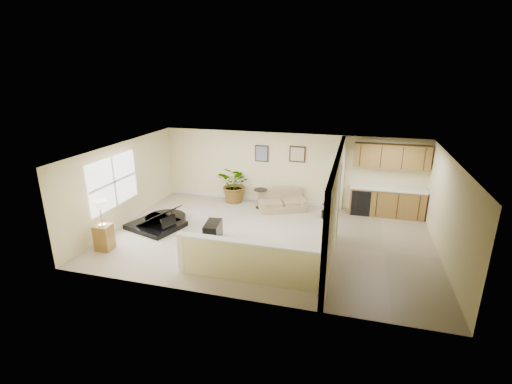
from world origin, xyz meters
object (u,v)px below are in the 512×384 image
(piano, at_px, (156,208))
(palm_plant, at_px, (235,185))
(lamp_stand, at_px, (103,229))
(loveseat, at_px, (282,200))
(accent_table, at_px, (260,196))
(piano_bench, at_px, (213,231))
(small_plant, at_px, (326,211))

(piano, height_order, palm_plant, piano)
(piano, bearing_deg, lamp_stand, -89.98)
(palm_plant, bearing_deg, lamp_stand, -116.38)
(loveseat, xyz_separation_m, lamp_stand, (-3.93, -4.15, 0.24))
(accent_table, bearing_deg, lamp_stand, -128.05)
(piano, height_order, loveseat, piano)
(piano_bench, bearing_deg, accent_table, 77.15)
(piano, bearing_deg, palm_plant, 75.48)
(loveseat, distance_m, accent_table, 0.75)
(loveseat, xyz_separation_m, accent_table, (-0.74, -0.08, 0.09))
(accent_table, relative_size, small_plant, 1.19)
(accent_table, height_order, lamp_stand, lamp_stand)
(piano_bench, distance_m, palm_plant, 3.16)
(piano, relative_size, loveseat, 1.07)
(piano, bearing_deg, small_plant, 39.52)
(accent_table, height_order, small_plant, accent_table)
(piano_bench, xyz_separation_m, loveseat, (1.38, 2.87, 0.08))
(palm_plant, xyz_separation_m, small_plant, (3.26, -0.64, -0.41))
(piano, height_order, piano_bench, piano)
(piano_bench, distance_m, loveseat, 3.18)
(piano_bench, bearing_deg, palm_plant, 96.81)
(piano_bench, bearing_deg, small_plant, 40.50)
(loveseat, bearing_deg, piano_bench, -139.29)
(lamp_stand, bearing_deg, loveseat, 46.59)
(loveseat, relative_size, small_plant, 3.33)
(small_plant, bearing_deg, lamp_stand, -145.39)
(piano_bench, relative_size, palm_plant, 0.51)
(piano, height_order, accent_table, piano)
(piano, xyz_separation_m, accent_table, (2.65, 2.33, -0.15))
(piano_bench, distance_m, small_plant, 3.81)
(loveseat, bearing_deg, piano, -168.24)
(piano_bench, distance_m, accent_table, 2.86)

